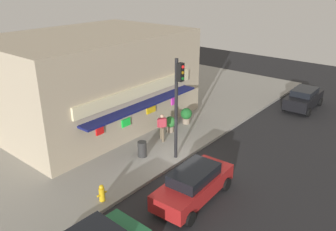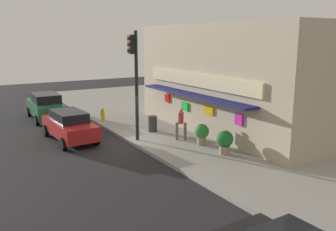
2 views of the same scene
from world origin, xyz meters
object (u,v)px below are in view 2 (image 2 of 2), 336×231
Objects in this scene: fire_hydrant at (103,114)px; pedestrian at (181,122)px; parked_car_red at (69,125)px; trash_can at (153,124)px; potted_plant_by_doorway at (202,133)px; parked_car_green at (46,106)px; traffic_light at (135,72)px; potted_plant_by_window at (225,141)px.

fire_hydrant is 0.48× the size of pedestrian.
parked_car_red reaches higher than fire_hydrant.
potted_plant_by_doorway is at bearing 13.53° from trash_can.
pedestrian is 1.40m from potted_plant_by_doorway.
pedestrian is 0.38× the size of parked_car_green.
trash_can is (-1.12, 1.62, -3.14)m from traffic_light.
trash_can is 0.85× the size of potted_plant_by_doorway.
trash_can is 0.20× the size of parked_car_green.
potted_plant_by_doorway is (2.46, 2.48, -2.98)m from traffic_light.
parked_car_red reaches higher than trash_can.
traffic_light is 3.71m from trash_can.
parked_car_red is (-2.38, -2.82, -2.93)m from traffic_light.
parked_car_green is (-12.63, -5.14, 0.09)m from potted_plant_by_window.
traffic_light reaches higher than potted_plant_by_doorway.
parked_car_red is at bearing -132.40° from potted_plant_by_doorway.
parked_car_red is at bearing -125.88° from pedestrian.
potted_plant_by_doorway is 7.18m from parked_car_red.
parked_car_red is at bearing -45.87° from fire_hydrant.
fire_hydrant is at bearing -163.65° from pedestrian.
parked_car_green reaches higher than parked_car_red.
trash_can is 0.52× the size of pedestrian.
potted_plant_by_window reaches higher than trash_can.
traffic_light is at bearing -119.23° from pedestrian.
parked_car_green is at bearing -153.68° from pedestrian.
traffic_light is 4.71m from parked_car_red.
parked_car_green is (-7.28, -4.27, 0.27)m from trash_can.
parked_car_green is at bearing 178.40° from parked_car_red.
pedestrian is 6.05m from parked_car_red.
potted_plant_by_window is 0.25× the size of parked_car_green.
potted_plant_by_window is (1.77, 0.01, 0.02)m from potted_plant_by_doorway.
traffic_light is at bearing -2.01° from fire_hydrant.
pedestrian is at bearing 54.12° from parked_car_red.
potted_plant_by_doorway is at bearing 25.31° from parked_car_green.
trash_can reaches higher than fire_hydrant.
traffic_light is at bearing -55.46° from trash_can.
traffic_light reaches higher than fire_hydrant.
parked_car_green is (-3.10, -2.84, 0.32)m from fire_hydrant.
fire_hydrant is at bearing 42.42° from parked_car_green.
pedestrian is at bearing -172.27° from potted_plant_by_window.
trash_can is 0.81× the size of potted_plant_by_window.
potted_plant_by_doorway is 0.95× the size of potted_plant_by_window.
fire_hydrant is at bearing -166.37° from potted_plant_by_window.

